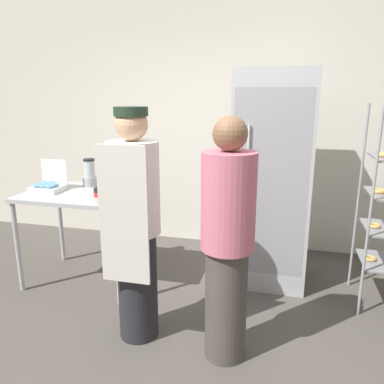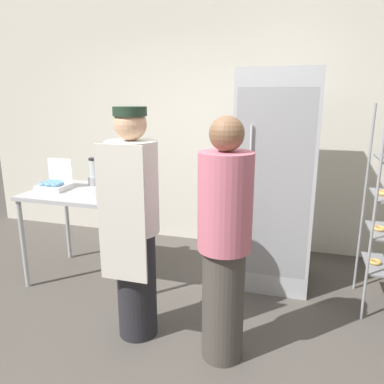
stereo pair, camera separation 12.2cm
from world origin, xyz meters
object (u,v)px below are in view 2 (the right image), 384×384
object	(u,v)px
donut_box	(54,184)
person_baker	(134,224)
person_customer	(224,243)
blender_pitcher	(95,173)
binder_stack	(119,189)
refrigerator	(275,181)

from	to	relation	value
donut_box	person_baker	distance (m)	1.32
donut_box	person_customer	xyz separation A→B (m)	(1.80, -0.73, -0.10)
donut_box	person_baker	world-z (taller)	person_baker
blender_pitcher	person_baker	bearing A→B (deg)	-47.67
person_baker	donut_box	bearing A→B (deg)	149.85
donut_box	blender_pitcher	distance (m)	0.40
blender_pitcher	person_customer	distance (m)	1.84
binder_stack	person_baker	distance (m)	0.84
person_customer	donut_box	bearing A→B (deg)	158.00
refrigerator	donut_box	size ratio (longest dim) A/B	7.01
refrigerator	person_baker	size ratio (longest dim) A/B	1.17
blender_pitcher	donut_box	bearing A→B (deg)	-134.28
donut_box	binder_stack	size ratio (longest dim) A/B	0.91
refrigerator	person_baker	bearing A→B (deg)	-127.43
donut_box	refrigerator	bearing A→B (deg)	13.62
person_baker	person_customer	bearing A→B (deg)	-5.74
donut_box	binder_stack	xyz separation A→B (m)	(0.67, 0.03, -0.01)
refrigerator	blender_pitcher	distance (m)	1.75
binder_stack	person_baker	xyz separation A→B (m)	(0.47, -0.69, -0.05)
refrigerator	blender_pitcher	size ratio (longest dim) A/B	7.30
person_baker	refrigerator	bearing A→B (deg)	52.57
binder_stack	donut_box	bearing A→B (deg)	-177.46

